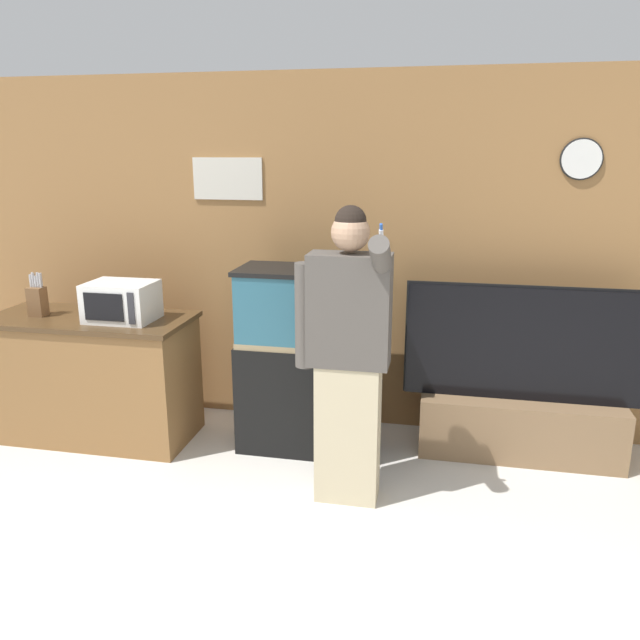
{
  "coord_description": "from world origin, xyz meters",
  "views": [
    {
      "loc": [
        0.73,
        -1.57,
        2.06
      ],
      "look_at": [
        -0.01,
        2.05,
        1.05
      ],
      "focal_mm": 35.0,
      "sensor_mm": 36.0,
      "label": 1
    }
  ],
  "objects_px": {
    "microwave": "(122,301)",
    "person_standing": "(347,354)",
    "tv_on_stand": "(521,408)",
    "knife_block": "(37,300)",
    "counter_island": "(94,377)",
    "aquarium_on_stand": "(308,360)"
  },
  "relations": [
    {
      "from": "counter_island",
      "to": "aquarium_on_stand",
      "type": "relative_size",
      "value": 1.13
    },
    {
      "from": "microwave",
      "to": "counter_island",
      "type": "bearing_deg",
      "value": 174.13
    },
    {
      "from": "tv_on_stand",
      "to": "person_standing",
      "type": "relative_size",
      "value": 0.91
    },
    {
      "from": "microwave",
      "to": "person_standing",
      "type": "distance_m",
      "value": 1.73
    },
    {
      "from": "knife_block",
      "to": "tv_on_stand",
      "type": "distance_m",
      "value": 3.48
    },
    {
      "from": "aquarium_on_stand",
      "to": "person_standing",
      "type": "relative_size",
      "value": 0.73
    },
    {
      "from": "knife_block",
      "to": "person_standing",
      "type": "bearing_deg",
      "value": -11.12
    },
    {
      "from": "microwave",
      "to": "tv_on_stand",
      "type": "bearing_deg",
      "value": 6.71
    },
    {
      "from": "counter_island",
      "to": "microwave",
      "type": "distance_m",
      "value": 0.66
    },
    {
      "from": "counter_island",
      "to": "knife_block",
      "type": "relative_size",
      "value": 4.65
    },
    {
      "from": "microwave",
      "to": "knife_block",
      "type": "height_order",
      "value": "knife_block"
    },
    {
      "from": "aquarium_on_stand",
      "to": "person_standing",
      "type": "xyz_separation_m",
      "value": [
        0.37,
        -0.63,
        0.28
      ]
    },
    {
      "from": "counter_island",
      "to": "tv_on_stand",
      "type": "distance_m",
      "value": 3.05
    },
    {
      "from": "counter_island",
      "to": "tv_on_stand",
      "type": "xyz_separation_m",
      "value": [
        3.04,
        0.29,
        -0.11
      ]
    },
    {
      "from": "tv_on_stand",
      "to": "person_standing",
      "type": "xyz_separation_m",
      "value": [
        -1.09,
        -0.78,
        0.57
      ]
    },
    {
      "from": "microwave",
      "to": "person_standing",
      "type": "height_order",
      "value": "person_standing"
    },
    {
      "from": "knife_block",
      "to": "person_standing",
      "type": "height_order",
      "value": "person_standing"
    },
    {
      "from": "counter_island",
      "to": "knife_block",
      "type": "distance_m",
      "value": 0.68
    },
    {
      "from": "tv_on_stand",
      "to": "person_standing",
      "type": "distance_m",
      "value": 1.46
    },
    {
      "from": "knife_block",
      "to": "aquarium_on_stand",
      "type": "xyz_separation_m",
      "value": [
        1.94,
        0.18,
        -0.38
      ]
    },
    {
      "from": "microwave",
      "to": "knife_block",
      "type": "distance_m",
      "value": 0.65
    },
    {
      "from": "counter_island",
      "to": "aquarium_on_stand",
      "type": "height_order",
      "value": "aquarium_on_stand"
    }
  ]
}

